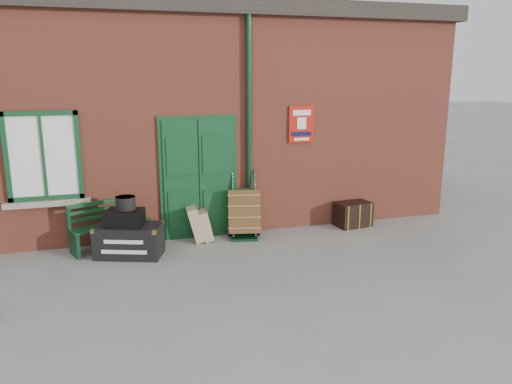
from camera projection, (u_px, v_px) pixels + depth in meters
name	position (u px, v px, depth m)	size (l,w,h in m)	color
ground	(235.00, 262.00, 8.11)	(80.00, 80.00, 0.00)	gray
station_building	(194.00, 113.00, 10.87)	(10.30, 4.30, 4.36)	#AC4D37
bench	(111.00, 223.00, 8.71)	(1.47, 0.90, 0.87)	#113E1E
houdini_trunk	(129.00, 240.00, 8.34)	(1.07, 0.59, 0.54)	black
strongbox	(125.00, 218.00, 8.23)	(0.59, 0.43, 0.27)	black
hatbox	(126.00, 203.00, 8.21)	(0.32, 0.32, 0.21)	black
suitcase_back	(195.00, 223.00, 9.09)	(0.18, 0.45, 0.63)	tan
suitcase_front	(205.00, 225.00, 9.15)	(0.16, 0.41, 0.54)	tan
porter_trolley	(244.00, 213.00, 9.29)	(0.70, 0.74, 1.21)	#0C321B
dark_trunk	(353.00, 214.00, 10.00)	(0.68, 0.44, 0.49)	black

